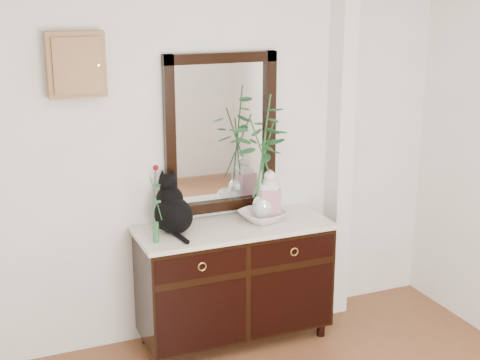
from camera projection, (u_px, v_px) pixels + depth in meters
name	position (u px, v px, depth m)	size (l,w,h in m)	color
wall_back	(207.00, 148.00, 4.56)	(3.60, 0.04, 2.70)	white
pilaster	(340.00, 138.00, 4.86)	(0.12, 0.20, 2.70)	white
sideboard	(234.00, 277.00, 4.61)	(1.33, 0.52, 0.82)	black
wall_mirror	(221.00, 134.00, 4.56)	(0.80, 0.06, 1.10)	black
key_cabinet	(76.00, 65.00, 4.05)	(0.35, 0.10, 0.40)	brown
cat	(173.00, 204.00, 4.35)	(0.28, 0.34, 0.39)	black
lotus_bowl	(263.00, 216.00, 4.60)	(0.31, 0.31, 0.08)	silver
vase_branches	(263.00, 157.00, 4.49)	(0.41, 0.41, 0.87)	silver
bud_vase_rose	(155.00, 203.00, 4.15)	(0.06, 0.06, 0.52)	#2A693A
ginger_jar	(270.00, 195.00, 4.58)	(0.14, 0.14, 0.37)	white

